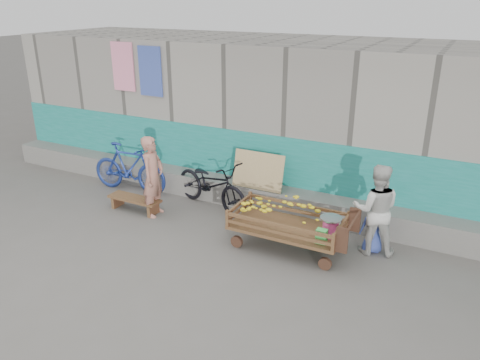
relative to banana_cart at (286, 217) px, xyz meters
The scene contains 9 objects.
ground 1.80m from the banana_cart, 140.10° to the right, with size 80.00×80.00×0.00m, color #5C5953.
building_wall 3.35m from the banana_cart, 113.97° to the left, with size 12.00×3.50×3.00m.
banana_cart is the anchor object (origin of this frame).
bench 3.11m from the banana_cart, behind, with size 1.07×0.32×0.27m.
vendor_man 2.65m from the banana_cart, behind, with size 0.55×0.36×1.52m, color #B07262.
woman 1.39m from the banana_cart, 22.66° to the left, with size 0.72×0.56×1.48m, color beige.
child 1.39m from the banana_cart, 23.04° to the left, with size 0.42×0.27×0.85m, color #3C50AC.
bicycle_dark 2.01m from the banana_cart, 156.25° to the left, with size 0.65×1.86×0.98m, color black.
bicycle_blue 3.85m from the banana_cart, 168.73° to the left, with size 0.49×1.73×1.04m, color navy.
Camera 1 is at (3.70, -5.18, 3.84)m, focal length 35.00 mm.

